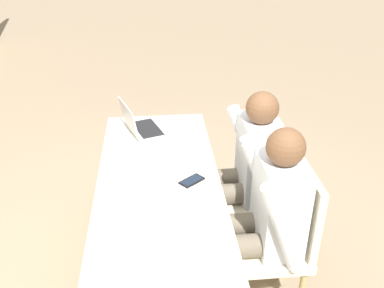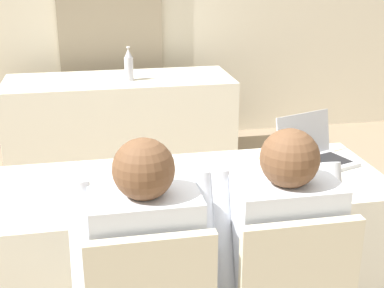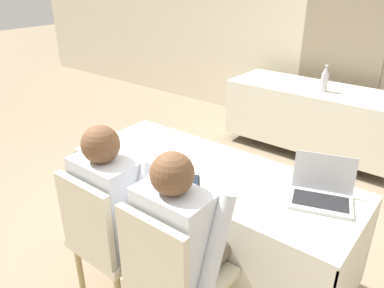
% 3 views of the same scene
% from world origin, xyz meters
% --- Properties ---
extents(conference_table_near, '(1.86, 0.71, 0.74)m').
position_xyz_m(conference_table_near, '(0.00, 0.00, 0.56)').
color(conference_table_near, silver).
rests_on(conference_table_near, ground_plane).
extents(conference_table_far, '(1.86, 0.71, 0.74)m').
position_xyz_m(conference_table_far, '(-0.15, 2.16, 0.56)').
color(conference_table_far, silver).
rests_on(conference_table_far, ground_plane).
extents(laptop, '(0.40, 0.35, 0.23)m').
position_xyz_m(laptop, '(0.67, 0.10, 0.78)').
color(laptop, '#B7B7BC').
rests_on(laptop, conference_table_near).
extents(cell_phone, '(0.15, 0.16, 0.01)m').
position_xyz_m(cell_phone, '(0.01, -0.19, 0.74)').
color(cell_phone, black).
rests_on(cell_phone, conference_table_near).
extents(paper_beside_laptop, '(0.26, 0.33, 0.00)m').
position_xyz_m(paper_beside_laptop, '(-0.15, -0.14, 0.74)').
color(paper_beside_laptop, white).
rests_on(paper_beside_laptop, conference_table_near).
extents(water_bottle, '(0.07, 0.07, 0.27)m').
position_xyz_m(water_bottle, '(-0.07, 2.08, 0.86)').
color(water_bottle, '#B7B7C1').
rests_on(water_bottle, conference_table_far).
extents(person_checkered_shirt, '(0.50, 0.52, 1.18)m').
position_xyz_m(person_checkered_shirt, '(-0.24, -0.56, 0.67)').
color(person_checkered_shirt, '#665B4C').
rests_on(person_checkered_shirt, ground_plane).
extents(person_white_shirt, '(0.50, 0.52, 1.18)m').
position_xyz_m(person_white_shirt, '(0.24, -0.56, 0.67)').
color(person_white_shirt, '#665B4C').
rests_on(person_white_shirt, ground_plane).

